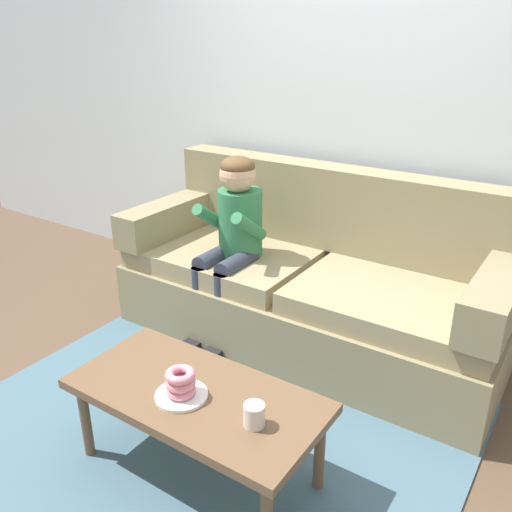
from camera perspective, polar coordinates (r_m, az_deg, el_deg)
ground at (r=2.80m, az=-3.17°, el=-15.99°), size 10.00×10.00×0.00m
wall_back at (r=3.42m, az=11.04°, el=16.51°), size 8.00×0.10×2.80m
area_rug at (r=2.65m, az=-6.58°, el=-18.63°), size 2.28×2.09×0.01m
couch at (r=3.22m, az=5.90°, el=-3.01°), size 2.24×0.90×1.00m
coffee_table at (r=2.26m, az=-6.35°, el=-14.94°), size 1.05×0.51×0.41m
person_child at (r=3.13m, az=-2.50°, el=2.62°), size 0.34×0.58×1.10m
plate at (r=2.21m, az=-7.90°, el=-14.40°), size 0.21×0.21×0.01m
donut at (r=2.20m, az=-7.93°, el=-13.88°), size 0.14×0.14×0.04m
donut_second at (r=2.18m, az=-7.98°, el=-13.11°), size 0.16×0.16×0.04m
donut_third at (r=2.16m, az=-8.04°, el=-12.34°), size 0.17×0.17×0.04m
mug at (r=2.04m, az=-0.19°, el=-16.49°), size 0.08×0.08×0.09m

